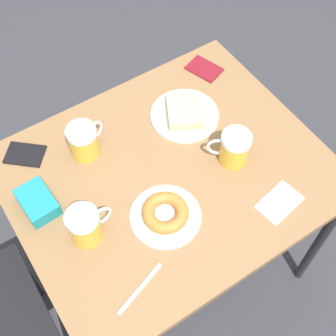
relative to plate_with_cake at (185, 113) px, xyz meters
name	(u,v)px	position (x,y,z in m)	size (l,w,h in m)	color
ground_plane	(168,262)	(-0.16, 0.18, -0.80)	(8.00, 8.00, 0.00)	#333338
table	(168,182)	(-0.16, 0.18, -0.08)	(0.84, 1.01, 0.78)	olive
plate_with_cake	(185,113)	(0.00, 0.00, 0.00)	(0.24, 0.24, 0.05)	white
plate_with_donut	(165,214)	(-0.30, 0.28, 0.00)	(0.22, 0.22, 0.05)	white
beer_mug_left	(85,225)	(-0.22, 0.50, 0.04)	(0.10, 0.14, 0.12)	gold
beer_mug_center	(234,148)	(-0.24, -0.03, 0.04)	(0.11, 0.12, 0.12)	gold
beer_mug_right	(84,141)	(0.06, 0.36, 0.04)	(0.10, 0.14, 0.12)	gold
napkin_folded	(279,202)	(-0.45, -0.05, -0.01)	(0.11, 0.15, 0.00)	white
fork	(140,289)	(-0.45, 0.46, -0.01)	(0.07, 0.18, 0.00)	silver
passport_near_edge	(25,154)	(0.16, 0.54, -0.01)	(0.15, 0.15, 0.01)	black
passport_far_edge	(204,69)	(0.15, -0.19, -0.01)	(0.15, 0.12, 0.01)	maroon
blue_pouch	(38,202)	(-0.05, 0.58, 0.01)	(0.14, 0.10, 0.05)	teal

